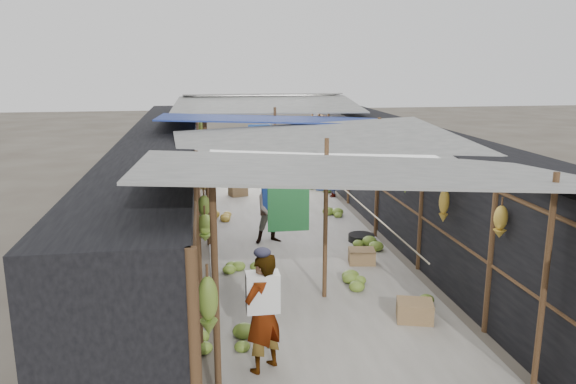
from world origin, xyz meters
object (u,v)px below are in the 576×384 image
shopper_blue (272,210)px  vendor_seated (332,180)px  crate_near (415,311)px  vendor_elderly (263,313)px  black_basin (361,238)px

shopper_blue → vendor_seated: bearing=52.8°
crate_near → shopper_blue: bearing=128.8°
crate_near → vendor_elderly: bearing=-140.2°
black_basin → shopper_blue: bearing=172.4°
black_basin → vendor_seated: bearing=85.7°
crate_near → black_basin: (0.27, 3.73, -0.07)m
vendor_elderly → vendor_seated: bearing=-147.1°
crate_near → vendor_elderly: (-2.35, -1.00, 0.61)m
black_basin → shopper_blue: size_ratio=0.38×
crate_near → vendor_seated: (0.57, 7.74, 0.36)m
vendor_elderly → crate_near: bearing=164.4°
crate_near → vendor_seated: bearing=102.5°
crate_near → vendor_seated: 7.77m
crate_near → vendor_seated: vendor_seated is taller
black_basin → crate_near: bearing=-94.2°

